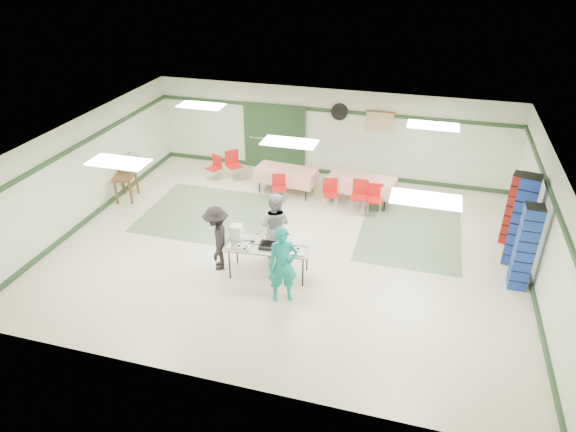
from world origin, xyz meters
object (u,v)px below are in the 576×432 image
(chair_c, at_px, (375,196))
(chair_d, at_px, (279,185))
(dining_table_a, at_px, (362,184))
(chair_loose_a, at_px, (233,162))
(serving_table, at_px, (268,247))
(crate_stack_blue_a, at_px, (525,248))
(chair_b, at_px, (330,190))
(crate_stack_blue_b, at_px, (521,221))
(dining_table_b, at_px, (286,175))
(crate_stack_red, at_px, (515,209))
(printer_table, at_px, (125,179))
(volunteer_teal, at_px, (283,265))
(volunteer_grey, at_px, (275,226))
(office_printer, at_px, (131,163))
(volunteer_dark, at_px, (217,238))
(chair_loose_b, at_px, (215,165))
(chair_a, at_px, (360,193))
(broom, at_px, (133,170))

(chair_c, xyz_separation_m, chair_d, (-2.69, -0.01, -0.03))
(dining_table_a, xyz_separation_m, chair_loose_a, (-4.01, 0.47, -0.00))
(serving_table, relative_size, crate_stack_blue_a, 0.99)
(chair_b, distance_m, crate_stack_blue_a, 5.26)
(dining_table_a, distance_m, crate_stack_blue_b, 4.40)
(crate_stack_blue_a, bearing_deg, dining_table_b, 153.24)
(chair_b, relative_size, crate_stack_red, 0.47)
(chair_loose_a, bearing_deg, printer_table, 178.02)
(chair_c, distance_m, chair_loose_a, 4.58)
(volunteer_teal, xyz_separation_m, volunteer_grey, (-0.64, 1.53, -0.03))
(dining_table_a, relative_size, office_printer, 3.74)
(volunteer_teal, bearing_deg, volunteer_grey, 88.00)
(crate_stack_blue_b, bearing_deg, office_printer, 175.04)
(printer_table, height_order, office_printer, office_printer)
(printer_table, xyz_separation_m, office_printer, (-0.00, 0.42, 0.32))
(volunteer_dark, height_order, dining_table_a, volunteer_dark)
(chair_d, distance_m, chair_loose_b, 2.45)
(office_printer, bearing_deg, chair_c, 13.09)
(chair_c, bearing_deg, volunteer_grey, -130.76)
(serving_table, relative_size, office_printer, 3.78)
(volunteer_teal, relative_size, chair_d, 2.09)
(chair_loose_b, bearing_deg, chair_a, 13.31)
(volunteer_grey, relative_size, dining_table_b, 0.91)
(volunteer_grey, distance_m, crate_stack_blue_b, 5.51)
(dining_table_b, height_order, chair_loose_b, chair_loose_b)
(chair_loose_a, bearing_deg, dining_table_a, -48.92)
(office_printer, bearing_deg, volunteer_grey, -15.21)
(crate_stack_red, bearing_deg, chair_loose_a, 168.48)
(volunteer_grey, height_order, broom, volunteer_grey)
(serving_table, relative_size, printer_table, 2.16)
(chair_d, height_order, broom, broom)
(serving_table, height_order, chair_loose_b, chair_loose_b)
(crate_stack_blue_a, distance_m, office_printer, 10.47)
(chair_loose_b, relative_size, broom, 0.65)
(crate_stack_red, bearing_deg, serving_table, -150.90)
(volunteer_teal, relative_size, chair_loose_a, 1.82)
(serving_table, xyz_separation_m, crate_stack_blue_b, (5.27, 1.99, 0.38))
(volunteer_dark, distance_m, dining_table_b, 4.13)
(volunteer_grey, bearing_deg, chair_loose_b, -49.70)
(chair_b, height_order, crate_stack_blue_b, crate_stack_blue_b)
(chair_d, xyz_separation_m, chair_loose_a, (-1.78, 1.04, 0.08))
(serving_table, xyz_separation_m, printer_table, (-5.03, 2.46, -0.09))
(crate_stack_red, distance_m, printer_table, 10.31)
(volunteer_grey, relative_size, printer_table, 1.81)
(volunteer_teal, height_order, printer_table, volunteer_teal)
(chair_a, xyz_separation_m, chair_loose_a, (-4.04, 1.03, 0.01))
(chair_loose_b, bearing_deg, crate_stack_blue_b, 7.94)
(serving_table, height_order, chair_b, chair_b)
(crate_stack_red, distance_m, office_printer, 10.30)
(chair_c, height_order, crate_stack_blue_a, crate_stack_blue_a)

